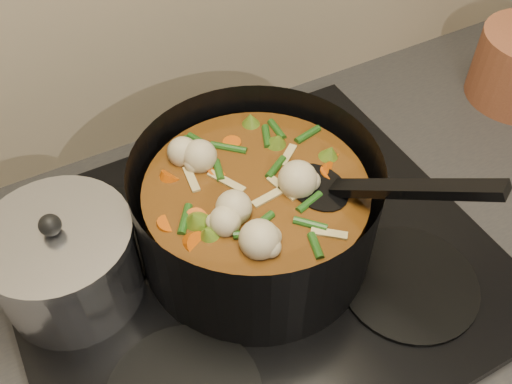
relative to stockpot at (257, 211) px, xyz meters
name	(u,v)px	position (x,y,z in m)	size (l,w,h in m)	color
stovetop	(254,264)	(-0.02, -0.02, -0.08)	(0.62, 0.54, 0.03)	black
stockpot	(257,211)	(0.00, 0.00, 0.00)	(0.39, 0.41, 0.23)	black
saucepan	(66,262)	(-0.24, 0.05, -0.01)	(0.18, 0.18, 0.15)	silver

